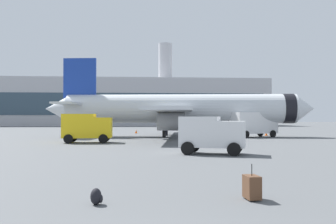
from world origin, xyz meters
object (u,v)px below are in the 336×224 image
at_px(rolling_suitcase, 252,187).
at_px(safety_cone_near, 191,142).
at_px(safety_cone_mid, 266,133).
at_px(service_truck, 87,127).
at_px(traveller_backpack, 96,197).
at_px(airplane_at_gate, 179,109).
at_px(safety_cone_far, 110,134).
at_px(safety_cone_outer, 136,131).
at_px(cargo_van, 212,133).
at_px(fuel_truck, 253,123).

bearing_deg(rolling_suitcase, safety_cone_near, 86.91).
xyz_separation_m(safety_cone_mid, rolling_suitcase, (-14.14, -38.95, 0.08)).
xyz_separation_m(service_truck, traveller_backpack, (4.07, -26.67, -1.37)).
distance_m(airplane_at_gate, service_truck, 15.21).
bearing_deg(service_truck, traveller_backpack, -81.32).
height_order(service_truck, safety_cone_far, service_truck).
distance_m(safety_cone_near, safety_cone_mid, 21.01).
xyz_separation_m(safety_cone_mid, safety_cone_far, (-21.43, -1.89, 0.09)).
bearing_deg(traveller_backpack, safety_cone_outer, 89.22).
height_order(safety_cone_mid, safety_cone_far, safety_cone_far).
bearing_deg(service_truck, cargo_van, -50.31).
distance_m(service_truck, safety_cone_mid, 26.17).
relative_size(fuel_truck, rolling_suitcase, 5.87).
bearing_deg(cargo_van, safety_cone_mid, 63.13).
xyz_separation_m(cargo_van, safety_cone_outer, (-5.53, 34.17, -1.14)).
distance_m(service_truck, safety_cone_far, 10.87).
relative_size(safety_cone_near, rolling_suitcase, 0.56).
xyz_separation_m(airplane_at_gate, safety_cone_mid, (12.48, 1.70, -3.35)).
bearing_deg(safety_cone_outer, service_truck, -102.25).
distance_m(safety_cone_near, safety_cone_far, 16.95).
bearing_deg(airplane_at_gate, safety_cone_far, -178.81).
relative_size(airplane_at_gate, fuel_truck, 5.54).
relative_size(airplane_at_gate, safety_cone_far, 44.86).
distance_m(fuel_truck, traveller_backpack, 38.89).
relative_size(safety_cone_mid, safety_cone_far, 0.78).
distance_m(safety_cone_near, traveller_backpack, 23.45).
bearing_deg(airplane_at_gate, traveller_backpack, -99.60).
distance_m(safety_cone_far, traveller_backpack, 37.45).
relative_size(safety_cone_near, safety_cone_outer, 0.97).
bearing_deg(safety_cone_far, airplane_at_gate, 1.19).
height_order(airplane_at_gate, safety_cone_outer, airplane_at_gate).
distance_m(cargo_van, rolling_suitcase, 14.12).
distance_m(service_truck, traveller_backpack, 27.01).
bearing_deg(traveller_backpack, fuel_truck, 66.06).
distance_m(service_truck, safety_cone_near, 10.81).
xyz_separation_m(fuel_truck, safety_cone_far, (-18.36, 1.84, -1.38)).
relative_size(airplane_at_gate, safety_cone_mid, 57.18).
bearing_deg(traveller_backpack, safety_cone_far, 93.97).
relative_size(cargo_van, traveller_backpack, 10.02).
xyz_separation_m(fuel_truck, cargo_van, (-9.57, -21.22, -0.32)).
relative_size(cargo_van, safety_cone_outer, 7.60).
distance_m(airplane_at_gate, fuel_truck, 9.81).
relative_size(fuel_truck, safety_cone_far, 8.10).
distance_m(cargo_van, safety_cone_outer, 34.63).
relative_size(rolling_suitcase, traveller_backpack, 2.29).
relative_size(service_truck, safety_cone_mid, 7.70).
height_order(safety_cone_mid, rolling_suitcase, rolling_suitcase).
bearing_deg(safety_cone_far, safety_cone_near, -59.93).
xyz_separation_m(airplane_at_gate, safety_cone_near, (-0.45, -14.85, -3.35)).
xyz_separation_m(cargo_van, safety_cone_near, (-0.29, 8.40, -1.15)).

